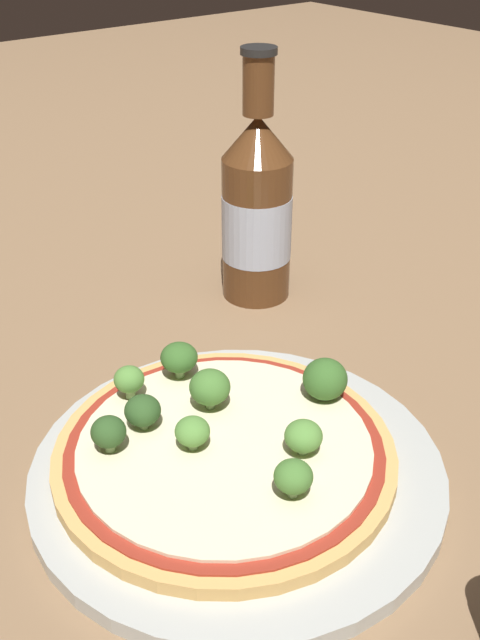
# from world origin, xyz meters

# --- Properties ---
(ground_plane) EXTENTS (3.00, 3.00, 0.00)m
(ground_plane) POSITION_xyz_m (0.00, 0.00, 0.00)
(ground_plane) COLOR #846647
(plate) EXTENTS (0.28, 0.28, 0.01)m
(plate) POSITION_xyz_m (0.01, -0.02, 0.01)
(plate) COLOR #B2B7B2
(plate) RESTS_ON ground_plane
(pizza) EXTENTS (0.23, 0.23, 0.01)m
(pizza) POSITION_xyz_m (0.01, -0.01, 0.02)
(pizza) COLOR tan
(pizza) RESTS_ON plate
(broccoli_floret_0) EXTENTS (0.03, 0.03, 0.03)m
(broccoli_floret_0) POSITION_xyz_m (0.10, -0.01, 0.04)
(broccoli_floret_0) COLOR #7A9E5B
(broccoli_floret_0) RESTS_ON pizza
(broccoli_floret_1) EXTENTS (0.03, 0.03, 0.03)m
(broccoli_floret_1) POSITION_xyz_m (0.03, 0.07, 0.04)
(broccoli_floret_1) COLOR #7A9E5B
(broccoli_floret_1) RESTS_ON pizza
(broccoli_floret_2) EXTENTS (0.03, 0.03, 0.02)m
(broccoli_floret_2) POSITION_xyz_m (0.04, -0.05, 0.04)
(broccoli_floret_2) COLOR #7A9E5B
(broccoli_floret_2) RESTS_ON pizza
(broccoli_floret_3) EXTENTS (0.03, 0.03, 0.03)m
(broccoli_floret_3) POSITION_xyz_m (0.02, 0.03, 0.04)
(broccoli_floret_3) COLOR #7A9E5B
(broccoli_floret_3) RESTS_ON pizza
(broccoli_floret_4) EXTENTS (0.02, 0.02, 0.02)m
(broccoli_floret_4) POSITION_xyz_m (-0.01, -0.00, 0.04)
(broccoli_floret_4) COLOR #7A9E5B
(broccoli_floret_4) RESTS_ON pizza
(broccoli_floret_5) EXTENTS (0.02, 0.02, 0.02)m
(broccoli_floret_5) POSITION_xyz_m (-0.02, 0.04, 0.04)
(broccoli_floret_5) COLOR #7A9E5B
(broccoli_floret_5) RESTS_ON pizza
(broccoli_floret_6) EXTENTS (0.02, 0.02, 0.03)m
(broccoli_floret_6) POSITION_xyz_m (0.01, -0.07, 0.04)
(broccoli_floret_6) COLOR #7A9E5B
(broccoli_floret_6) RESTS_ON pizza
(broccoli_floret_7) EXTENTS (0.02, 0.02, 0.03)m
(broccoli_floret_7) POSITION_xyz_m (-0.05, 0.03, 0.04)
(broccoli_floret_7) COLOR #7A9E5B
(broccoli_floret_7) RESTS_ON pizza
(broccoli_floret_8) EXTENTS (0.02, 0.02, 0.03)m
(broccoli_floret_8) POSITION_xyz_m (-0.01, 0.07, 0.04)
(broccoli_floret_8) COLOR #7A9E5B
(broccoli_floret_8) RESTS_ON pizza
(beer_bottle) EXTENTS (0.06, 0.06, 0.23)m
(beer_bottle) POSITION_xyz_m (0.19, 0.17, 0.09)
(beer_bottle) COLOR #563319
(beer_bottle) RESTS_ON ground_plane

